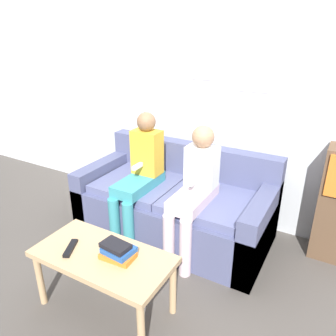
{
  "coord_description": "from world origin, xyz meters",
  "views": [
    {
      "loc": [
        1.2,
        -1.73,
        1.71
      ],
      "look_at": [
        0.0,
        0.38,
        0.68
      ],
      "focal_mm": 35.0,
      "sensor_mm": 36.0,
      "label": 1
    }
  ],
  "objects_px": {
    "coffee_table": "(103,262)",
    "couch": "(175,205)",
    "person_left": "(139,173)",
    "person_right": "(194,188)",
    "tv_remote": "(71,248)"
  },
  "relations": [
    {
      "from": "person_right",
      "to": "tv_remote",
      "type": "relative_size",
      "value": 6.16
    },
    {
      "from": "person_right",
      "to": "tv_remote",
      "type": "height_order",
      "value": "person_right"
    },
    {
      "from": "coffee_table",
      "to": "person_left",
      "type": "relative_size",
      "value": 0.8
    },
    {
      "from": "person_left",
      "to": "tv_remote",
      "type": "bearing_deg",
      "value": -85.42
    },
    {
      "from": "person_left",
      "to": "person_right",
      "type": "xyz_separation_m",
      "value": [
        0.51,
        -0.0,
        -0.01
      ]
    },
    {
      "from": "couch",
      "to": "person_left",
      "type": "distance_m",
      "value": 0.45
    },
    {
      "from": "couch",
      "to": "person_left",
      "type": "height_order",
      "value": "person_left"
    },
    {
      "from": "coffee_table",
      "to": "person_right",
      "type": "height_order",
      "value": "person_right"
    },
    {
      "from": "person_left",
      "to": "tv_remote",
      "type": "distance_m",
      "value": 0.9
    },
    {
      "from": "tv_remote",
      "to": "person_right",
      "type": "bearing_deg",
      "value": 38.03
    },
    {
      "from": "person_left",
      "to": "person_right",
      "type": "relative_size",
      "value": 1.04
    },
    {
      "from": "coffee_table",
      "to": "person_right",
      "type": "bearing_deg",
      "value": 74.07
    },
    {
      "from": "coffee_table",
      "to": "couch",
      "type": "bearing_deg",
      "value": 91.8
    },
    {
      "from": "couch",
      "to": "tv_remote",
      "type": "relative_size",
      "value": 9.69
    },
    {
      "from": "coffee_table",
      "to": "tv_remote",
      "type": "distance_m",
      "value": 0.22
    }
  ]
}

